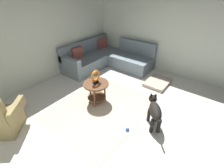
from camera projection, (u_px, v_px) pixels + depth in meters
name	position (u px, v px, depth m)	size (l,w,h in m)	color
ground_plane	(122.00, 126.00, 3.40)	(6.00, 6.00, 0.10)	silver
wall_back	(30.00, 36.00, 4.17)	(6.00, 0.12, 2.70)	silver
wall_right	(181.00, 31.00, 4.64)	(0.12, 6.00, 2.70)	silver
area_rug	(101.00, 107.00, 3.83)	(2.30, 1.90, 0.01)	#BCAD93
sectional_couch	(106.00, 59.00, 5.60)	(2.20, 2.25, 0.88)	slate
side_table	(96.00, 88.00, 3.81)	(0.60, 0.60, 0.54)	brown
torus_sculpture	(95.00, 77.00, 3.65)	(0.28, 0.08, 0.33)	black
dog_bed_mat	(158.00, 82.00, 4.72)	(0.80, 0.60, 0.09)	#B2A38E
dog	(155.00, 110.00, 3.18)	(0.71, 0.54, 0.63)	black
dog_toy_ball	(127.00, 129.00, 3.21)	(0.07, 0.07, 0.07)	blue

